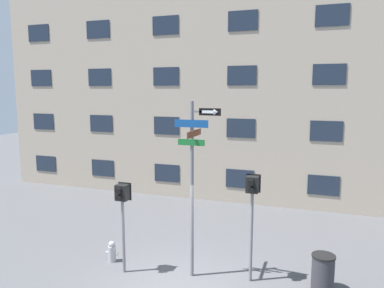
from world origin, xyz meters
name	(u,v)px	position (x,y,z in m)	size (l,w,h in m)	color
building_facade	(243,76)	(0.00, 7.89, 5.52)	(24.00, 0.63, 11.04)	tan
street_sign_pole	(194,173)	(0.19, 0.83, 2.81)	(1.20, 1.05, 4.66)	slate
pedestrian_signal_left	(122,203)	(-1.68, 0.42, 1.96)	(0.38, 0.40, 2.48)	slate
pedestrian_signal_right	(252,199)	(1.66, 1.07, 2.21)	(0.37, 0.40, 2.82)	slate
fire_hydrant	(112,252)	(-2.33, 0.87, 0.29)	(0.38, 0.22, 0.61)	#A5A5A8
trash_bin	(323,273)	(3.44, 1.20, 0.46)	(0.58, 0.58, 0.92)	#333338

